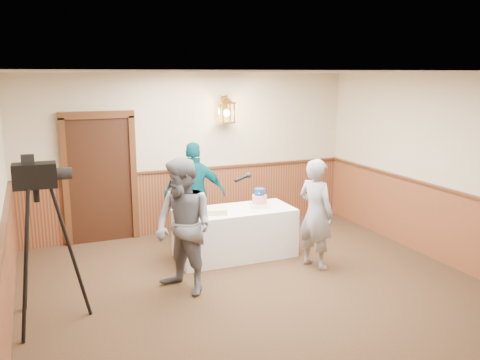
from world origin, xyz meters
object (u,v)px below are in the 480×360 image
object	(u,v)px
display_table	(235,233)
assistant_p	(195,194)
tiered_cake	(259,200)
sheet_cake_yellow	(213,211)
interviewer	(184,227)
baker	(316,214)
sheet_cake_green	(189,211)
tv_camera_rig	(41,253)

from	to	relation	value
display_table	assistant_p	bearing A→B (deg)	115.57
tiered_cake	sheet_cake_yellow	size ratio (longest dim) A/B	0.89
interviewer	baker	bearing A→B (deg)	65.96
sheet_cake_green	assistant_p	bearing A→B (deg)	66.04
display_table	sheet_cake_green	xyz separation A→B (m)	(-0.72, 0.05, 0.41)
sheet_cake_green	assistant_p	size ratio (longest dim) A/B	0.18
tiered_cake	sheet_cake_yellow	bearing A→B (deg)	-173.53
display_table	sheet_cake_green	world-z (taller)	sheet_cake_green
assistant_p	tiered_cake	bearing A→B (deg)	154.56
display_table	baker	size ratio (longest dim) A/B	1.12
sheet_cake_yellow	tv_camera_rig	world-z (taller)	tv_camera_rig
sheet_cake_yellow	assistant_p	size ratio (longest dim) A/B	0.23
interviewer	sheet_cake_green	bearing A→B (deg)	132.50
display_table	baker	xyz separation A→B (m)	(0.92, -0.84, 0.43)
display_table	assistant_p	xyz separation A→B (m)	(-0.39, 0.81, 0.48)
sheet_cake_yellow	assistant_p	bearing A→B (deg)	90.47
tv_camera_rig	sheet_cake_yellow	bearing A→B (deg)	25.09
display_table	tv_camera_rig	xyz separation A→B (m)	(-2.79, -1.15, 0.45)
sheet_cake_yellow	tv_camera_rig	xyz separation A→B (m)	(-2.41, -1.07, 0.04)
display_table	tv_camera_rig	world-z (taller)	tv_camera_rig
sheet_cake_green	tv_camera_rig	distance (m)	2.39
tiered_cake	baker	world-z (taller)	baker
tiered_cake	assistant_p	bearing A→B (deg)	135.11
interviewer	baker	size ratio (longest dim) A/B	1.09
baker	interviewer	bearing A→B (deg)	72.64
tiered_cake	sheet_cake_green	bearing A→B (deg)	177.80
sheet_cake_yellow	tv_camera_rig	size ratio (longest dim) A/B	0.21
display_table	sheet_cake_yellow	size ratio (longest dim) A/B	4.62
display_table	assistant_p	size ratio (longest dim) A/B	1.06
tiered_cake	tv_camera_rig	world-z (taller)	tv_camera_rig
sheet_cake_yellow	tv_camera_rig	distance (m)	2.63
display_table	tiered_cake	world-z (taller)	tiered_cake
assistant_p	tv_camera_rig	xyz separation A→B (m)	(-2.40, -1.95, -0.02)
display_table	sheet_cake_green	bearing A→B (deg)	175.83
sheet_cake_green	tiered_cake	bearing A→B (deg)	-2.20
baker	tv_camera_rig	world-z (taller)	tv_camera_rig
sheet_cake_green	assistant_p	distance (m)	0.83
assistant_p	sheet_cake_yellow	bearing A→B (deg)	109.92
baker	display_table	bearing A→B (deg)	26.50
assistant_p	display_table	bearing A→B (deg)	135.02
sheet_cake_yellow	assistant_p	distance (m)	0.89
interviewer	baker	xyz separation A→B (m)	(2.01, 0.13, -0.07)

